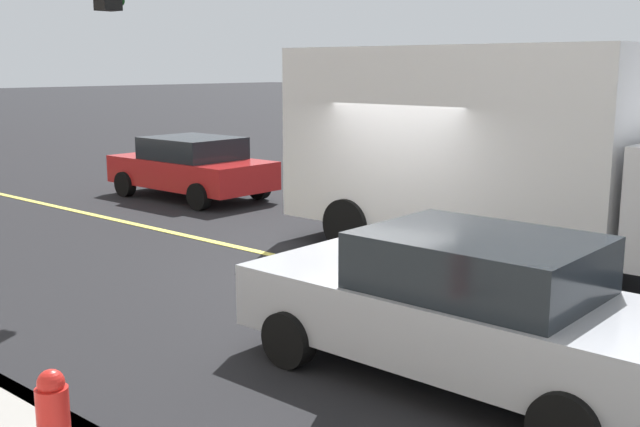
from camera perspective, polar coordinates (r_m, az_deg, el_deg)
The scene contains 5 objects.
ground at distance 11.56m, azimuth 2.46°, elevation -4.51°, with size 200.00×200.00×0.00m, color black.
lane_stripe_center at distance 11.55m, azimuth 2.46°, elevation -4.48°, with size 80.00×0.16×0.01m, color #D8CC4C.
car_red at distance 18.25m, azimuth -9.64°, elevation 3.51°, with size 4.13×2.06×1.45m.
car_silver at distance 7.63m, azimuth 10.72°, elevation -6.86°, with size 4.53×1.94×1.52m.
truck_white at distance 12.38m, azimuth 13.62°, elevation 4.58°, with size 8.31×2.54×3.40m.
Camera 1 is at (-6.91, 8.73, 3.09)m, focal length 42.60 mm.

